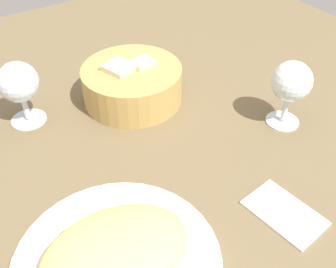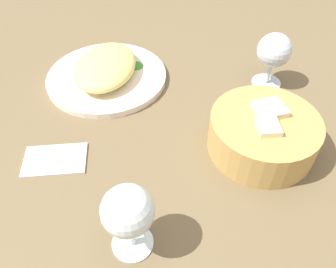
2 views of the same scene
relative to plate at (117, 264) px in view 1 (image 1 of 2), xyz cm
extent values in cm
cube|color=brown|center=(15.59, 14.57, -1.70)|extent=(140.00, 140.00, 2.00)
cylinder|color=white|center=(0.00, 0.00, 0.00)|extent=(26.82, 26.82, 1.40)
ellipsoid|color=#E3D473|center=(0.00, 0.00, 2.87)|extent=(20.07, 15.10, 4.34)
cone|color=#3A8A31|center=(-3.51, 6.26, 1.35)|extent=(3.77, 3.77, 1.31)
cylinder|color=tan|center=(20.10, 31.22, 2.80)|extent=(19.21, 19.21, 7.00)
cube|color=beige|center=(22.44, 30.93, 5.38)|extent=(4.39, 4.03, 4.04)
cube|color=beige|center=(17.94, 32.01, 4.74)|extent=(6.12, 6.47, 5.29)
cylinder|color=silver|center=(39.56, 9.66, -0.40)|extent=(6.08, 6.08, 0.60)
cylinder|color=silver|center=(39.56, 9.66, 2.27)|extent=(1.00, 1.00, 4.73)
sphere|color=silver|center=(39.56, 9.66, 8.20)|extent=(7.14, 7.14, 7.14)
cylinder|color=silver|center=(0.49, 36.03, -0.40)|extent=(6.45, 6.45, 0.60)
cylinder|color=silver|center=(0.49, 36.03, 2.02)|extent=(1.00, 1.00, 4.24)
sphere|color=silver|center=(0.49, 36.03, 7.75)|extent=(7.22, 7.22, 7.22)
cube|color=white|center=(24.18, -5.74, -0.30)|extent=(8.27, 11.76, 0.80)
camera|label=1|loc=(-9.86, -26.72, 45.57)|focal=42.56mm
camera|label=2|loc=(62.28, 15.34, 45.69)|focal=36.01mm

